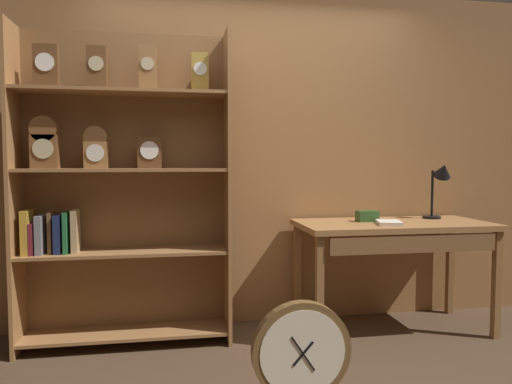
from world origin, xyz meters
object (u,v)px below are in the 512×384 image
at_px(bookshelf, 117,183).
at_px(desk_lamp, 441,180).
at_px(toolbox_small, 367,216).
at_px(round_clock_large, 301,354).
at_px(workbench, 395,235).
at_px(open_repair_manual, 389,223).

height_order(bookshelf, desk_lamp, bookshelf).
distance_m(toolbox_small, round_clock_large, 1.43).
distance_m(workbench, open_repair_manual, 0.17).
bearing_deg(workbench, desk_lamp, 18.33).
xyz_separation_m(desk_lamp, toolbox_small, (-0.63, -0.06, -0.27)).
bearing_deg(bookshelf, round_clock_large, -45.68).
distance_m(bookshelf, workbench, 2.03).
xyz_separation_m(bookshelf, workbench, (1.99, -0.09, -0.39)).
bearing_deg(round_clock_large, desk_lamp, 37.72).
bearing_deg(workbench, toolbox_small, 152.30).
xyz_separation_m(workbench, round_clock_large, (-0.97, -0.95, -0.44)).
distance_m(toolbox_small, open_repair_manual, 0.21).
bearing_deg(toolbox_small, desk_lamp, 5.17).
relative_size(toolbox_small, round_clock_large, 0.28).
bearing_deg(open_repair_manual, round_clock_large, -119.86).
height_order(desk_lamp, toolbox_small, desk_lamp).
distance_m(bookshelf, toolbox_small, 1.83).
xyz_separation_m(bookshelf, open_repair_manual, (1.90, -0.19, -0.29)).
bearing_deg(bookshelf, open_repair_manual, -5.58).
xyz_separation_m(open_repair_manual, round_clock_large, (-0.88, -0.86, -0.55)).
xyz_separation_m(toolbox_small, open_repair_manual, (0.09, -0.19, -0.03)).
height_order(desk_lamp, open_repair_manual, desk_lamp).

